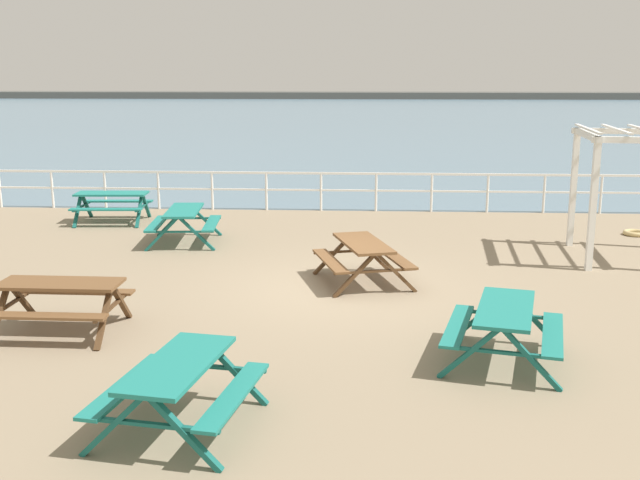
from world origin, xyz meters
TOP-DOWN VIEW (x-y plane):
  - ground_plane at (0.00, 0.00)m, footprint 30.00×24.00m
  - sea_band at (0.00, 52.75)m, footprint 142.00×90.00m
  - distant_shoreline at (0.00, 95.75)m, footprint 142.00×6.00m
  - seaward_railing at (-0.00, 7.75)m, footprint 23.07×0.07m
  - picnic_table_near_left at (0.43, 0.36)m, footprint 1.95×2.15m
  - picnic_table_near_right at (-4.06, -2.62)m, footprint 1.81×1.56m
  - picnic_table_far_left at (-6.04, 5.74)m, footprint 1.88×1.64m
  - picnic_table_far_right at (-1.54, -5.64)m, footprint 1.79×2.02m
  - picnic_table_seaward at (2.33, -3.46)m, footprint 1.88×2.10m
  - picnic_table_corner at (-3.63, 3.48)m, footprint 1.68×1.93m
  - rope_coil at (6.90, 4.92)m, footprint 0.55×0.55m

SIDE VIEW (x-z plane):
  - ground_plane at x=0.00m, z-range -0.20..0.00m
  - sea_band at x=0.00m, z-range 0.00..0.00m
  - distant_shoreline at x=0.00m, z-range -0.90..0.90m
  - rope_coil at x=6.90m, z-range 0.00..0.11m
  - picnic_table_near_left at x=0.43m, z-range 0.19..0.98m
  - picnic_table_near_right at x=-4.06m, z-range 0.19..0.98m
  - picnic_table_far_left at x=-6.04m, z-range 0.19..0.98m
  - picnic_table_far_right at x=-1.54m, z-range 0.19..0.98m
  - picnic_table_seaward at x=2.33m, z-range 0.19..0.98m
  - picnic_table_corner at x=-3.63m, z-range 0.19..0.98m
  - seaward_railing at x=0.00m, z-range 0.19..1.27m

